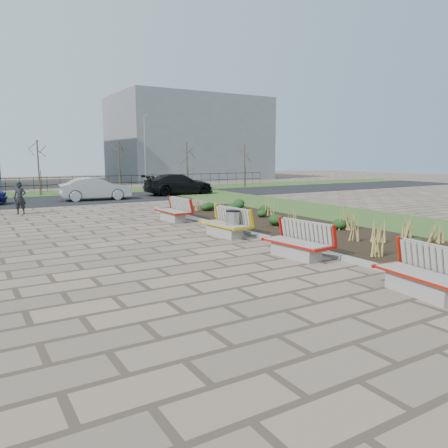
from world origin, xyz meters
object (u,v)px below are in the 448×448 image
bench_d (172,210)px  car_silver (96,189)px  bench_a (423,272)px  pedestrian (20,198)px  bench_b (296,240)px  car_black (179,184)px  lamp_east (145,154)px  litter_bin (233,224)px  bench_c (224,223)px

bench_d → car_silver: size_ratio=0.47×
bench_a → pedestrian: 19.15m
bench_b → car_black: bearing=67.9°
bench_b → lamp_east: lamp_east is taller
car_silver → bench_b: bearing=-173.2°
bench_b → litter_bin: bearing=82.1°
bench_a → pedestrian: (-5.50, 18.34, 0.31)m
litter_bin → car_silver: size_ratio=0.21×
car_black → car_silver: bearing=98.9°
lamp_east → bench_c: bearing=-103.7°
bench_b → bench_d: size_ratio=1.00×
bench_a → pedestrian: pedestrian is taller
bench_b → pedestrian: pedestrian is taller
bench_c → bench_d: same height
litter_bin → bench_d: bearing=91.7°
bench_c → litter_bin: 0.38m
bench_b → pedestrian: bearing=105.3°
bench_c → bench_d: 4.44m
bench_d → litter_bin: (0.14, -4.79, -0.02)m
bench_a → lamp_east: lamp_east is taller
bench_a → lamp_east: 28.97m
bench_a → bench_d: size_ratio=1.00×
car_silver → bench_a: bearing=-173.4°
bench_d → car_black: bearing=61.5°
pedestrian → lamp_east: 14.73m
bench_c → litter_bin: bearing=-73.6°
bench_c → pedestrian: pedestrian is taller
bench_c → car_black: (6.03, 16.50, 0.29)m
bench_d → lamp_east: lamp_east is taller
pedestrian → lamp_east: size_ratio=0.27×
car_silver → litter_bin: bearing=-172.5°
litter_bin → pedestrian: size_ratio=0.59×
bench_d → litter_bin: bench_d is taller
bench_c → litter_bin: (0.14, -0.35, -0.02)m
pedestrian → lamp_east: lamp_east is taller
bench_b → car_silver: (-0.41, 19.49, 0.26)m
lamp_east → litter_bin: bearing=-103.1°
litter_bin → car_silver: car_silver is taller
car_black → lamp_east: bearing=15.2°
bench_d → bench_b: bearing=-91.9°
car_black → litter_bin: bearing=161.6°
bench_c → pedestrian: bearing=112.0°
bench_b → pedestrian: (-5.50, 14.37, 0.31)m
bench_d → car_black: 13.48m
bench_a → bench_d: same height
bench_c → car_silver: bearing=85.7°
bench_d → car_silver: car_silver is taller
bench_a → car_silver: 23.47m
litter_bin → lamp_east: bearing=76.9°
litter_bin → car_silver: bearing=92.0°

